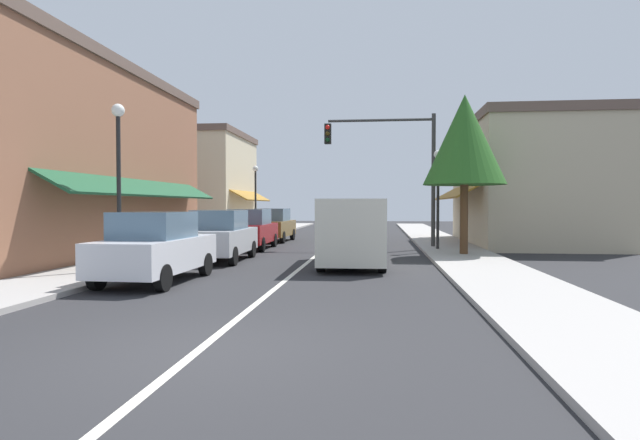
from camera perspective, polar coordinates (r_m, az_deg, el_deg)
name	(u,v)px	position (r m, az deg, el deg)	size (l,w,h in m)	color
ground_plane	(328,246)	(24.84, 0.90, -2.85)	(80.00, 80.00, 0.00)	#28282B
sidewalk_left	(216,244)	(25.95, -11.29, -2.56)	(2.60, 56.00, 0.12)	#A39E99
sidewalk_right	(446,246)	(24.92, 13.60, -2.75)	(2.60, 56.00, 0.12)	#A39E99
lane_center_stripe	(328,246)	(24.84, 0.90, -2.85)	(0.14, 52.00, 0.01)	silver
storefront_left_block	(63,161)	(22.22, -26.31, 5.80)	(6.87, 14.20, 7.23)	#8E5B42
storefront_right_block	(528,183)	(27.67, 21.82, 3.80)	(7.15, 10.20, 6.08)	#BCAD8E
storefront_far_left	(202,183)	(36.72, -12.78, 3.93)	(7.06, 8.20, 6.89)	beige
parked_car_nearest_left	(156,247)	(13.67, -17.56, -2.88)	(1.85, 4.14, 1.77)	silver
parked_car_second_left	(220,236)	(18.34, -10.85, -1.71)	(1.85, 4.13, 1.77)	#B7BABF
parked_car_third_left	(250,229)	(23.15, -7.64, -1.02)	(1.82, 4.12, 1.77)	maroon
parked_car_far_left	(273,225)	(27.94, -5.16, -0.56)	(1.86, 4.14, 1.77)	brown
van_in_lane	(353,230)	(16.64, 3.60, -1.10)	(2.11, 5.23, 2.12)	beige
traffic_signal_mast_arm	(396,157)	(23.54, 8.35, 6.79)	(4.92, 0.50, 5.99)	#333333
street_lamp_left_near	(119,160)	(15.62, -21.21, 6.18)	(0.36, 0.36, 4.76)	black
street_lamp_right_mid	(438,182)	(22.28, 12.81, 4.08)	(0.36, 0.36, 4.24)	black
street_lamp_left_far	(255,188)	(32.32, -7.08, 3.47)	(0.36, 0.36, 4.38)	black
tree_right_near	(465,140)	(20.31, 15.56, 8.41)	(3.05, 3.05, 6.06)	#4C331E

